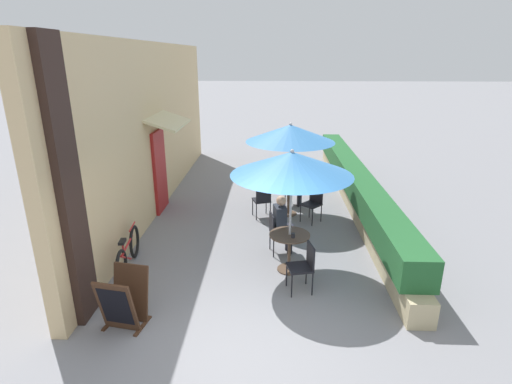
# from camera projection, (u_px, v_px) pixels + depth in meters

# --- Properties ---
(ground_plane) EXTENTS (120.00, 120.00, 0.00)m
(ground_plane) POSITION_uv_depth(u_px,v_px,m) (235.00, 344.00, 5.66)
(ground_plane) COLOR gray
(cafe_facade_wall) EXTENTS (0.98, 11.47, 4.20)m
(cafe_facade_wall) POSITION_uv_depth(u_px,v_px,m) (156.00, 128.00, 10.37)
(cafe_facade_wall) COLOR #D6B784
(cafe_facade_wall) RESTS_ON ground_plane
(planter_hedge) EXTENTS (0.60, 10.47, 1.01)m
(planter_hedge) POSITION_uv_depth(u_px,v_px,m) (355.00, 187.00, 10.71)
(planter_hedge) COLOR tan
(planter_hedge) RESTS_ON ground_plane
(patio_table_near) EXTENTS (0.76, 0.76, 0.75)m
(patio_table_near) POSITION_uv_depth(u_px,v_px,m) (289.00, 244.00, 7.45)
(patio_table_near) COLOR brown
(patio_table_near) RESTS_ON ground_plane
(patio_umbrella_near) EXTENTS (2.17, 2.17, 2.35)m
(patio_umbrella_near) POSITION_uv_depth(u_px,v_px,m) (292.00, 164.00, 6.94)
(patio_umbrella_near) COLOR #B7B7BC
(patio_umbrella_near) RESTS_ON ground_plane
(cafe_chair_near_left) EXTENTS (0.47, 0.47, 0.87)m
(cafe_chair_near_left) POSITION_uv_depth(u_px,v_px,m) (277.00, 230.00, 8.12)
(cafe_chair_near_left) COLOR black
(cafe_chair_near_left) RESTS_ON ground_plane
(seated_patron_near_left) EXTENTS (0.46, 0.40, 1.25)m
(seated_patron_near_left) POSITION_uv_depth(u_px,v_px,m) (282.00, 222.00, 8.08)
(seated_patron_near_left) COLOR #23232D
(seated_patron_near_left) RESTS_ON ground_plane
(cafe_chair_near_right) EXTENTS (0.47, 0.47, 0.87)m
(cafe_chair_near_right) POSITION_uv_depth(u_px,v_px,m) (304.00, 264.00, 6.80)
(cafe_chair_near_right) COLOR black
(cafe_chair_near_right) RESTS_ON ground_plane
(coffee_cup_near) EXTENTS (0.07, 0.07, 0.09)m
(coffee_cup_near) POSITION_uv_depth(u_px,v_px,m) (293.00, 235.00, 7.23)
(coffee_cup_near) COLOR #232328
(coffee_cup_near) RESTS_ON patio_table_near
(patio_table_mid) EXTENTS (0.76, 0.76, 0.75)m
(patio_table_mid) POSITION_uv_depth(u_px,v_px,m) (289.00, 194.00, 10.13)
(patio_table_mid) COLOR brown
(patio_table_mid) RESTS_ON ground_plane
(patio_umbrella_mid) EXTENTS (2.17, 2.17, 2.35)m
(patio_umbrella_mid) POSITION_uv_depth(u_px,v_px,m) (290.00, 133.00, 9.62)
(patio_umbrella_mid) COLOR #B7B7BC
(patio_umbrella_mid) RESTS_ON ground_plane
(cafe_chair_mid_left) EXTENTS (0.57, 0.57, 0.87)m
(cafe_chair_mid_left) POSITION_uv_depth(u_px,v_px,m) (313.00, 201.00, 9.71)
(cafe_chair_mid_left) COLOR black
(cafe_chair_mid_left) RESTS_ON ground_plane
(cafe_chair_mid_right) EXTENTS (0.48, 0.48, 0.87)m
(cafe_chair_mid_right) POSITION_uv_depth(u_px,v_px,m) (290.00, 186.00, 10.81)
(cafe_chair_mid_right) COLOR black
(cafe_chair_mid_right) RESTS_ON ground_plane
(seated_patron_mid_right) EXTENTS (0.46, 0.40, 1.25)m
(seated_patron_mid_right) POSITION_uv_depth(u_px,v_px,m) (295.00, 181.00, 10.73)
(seated_patron_mid_right) COLOR #23232D
(seated_patron_mid_right) RESTS_ON ground_plane
(cafe_chair_mid_back) EXTENTS (0.50, 0.50, 0.87)m
(cafe_chair_mid_back) POSITION_uv_depth(u_px,v_px,m) (262.00, 199.00, 9.88)
(cafe_chair_mid_back) COLOR black
(cafe_chair_mid_back) RESTS_ON ground_plane
(coffee_cup_mid) EXTENTS (0.07, 0.07, 0.09)m
(coffee_cup_mid) POSITION_uv_depth(u_px,v_px,m) (292.00, 185.00, 10.06)
(coffee_cup_mid) COLOR #B73D3D
(coffee_cup_mid) RESTS_ON patio_table_mid
(bicycle_leaning) EXTENTS (0.25, 1.71, 0.75)m
(bicycle_leaning) POSITION_uv_depth(u_px,v_px,m) (128.00, 253.00, 7.52)
(bicycle_leaning) COLOR black
(bicycle_leaning) RESTS_ON ground_plane
(menu_board) EXTENTS (0.67, 0.72, 0.88)m
(menu_board) POSITION_uv_depth(u_px,v_px,m) (124.00, 300.00, 5.95)
(menu_board) COLOR #422819
(menu_board) RESTS_ON ground_plane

